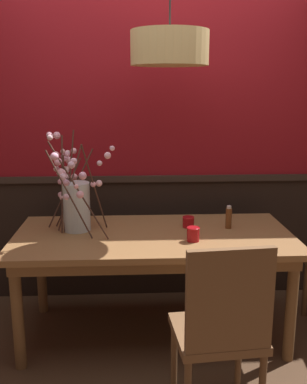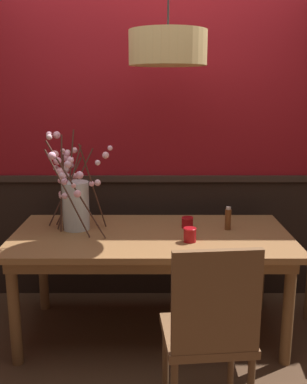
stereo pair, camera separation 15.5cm
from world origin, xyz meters
name	(u,v)px [view 1 (the left image)]	position (x,y,z in m)	size (l,w,h in m)	color
ground_plane	(154,332)	(0.00, 0.00, 0.00)	(24.00, 24.00, 0.00)	#4C3321
back_wall	(149,113)	(0.00, 0.68, 1.49)	(5.26, 0.14, 2.99)	black
dining_table	(154,245)	(0.00, 0.00, 0.65)	(1.85, 0.89, 0.73)	olive
chair_near_side_right	(222,326)	(0.29, -0.89, 0.55)	(0.46, 0.44, 0.99)	brown
chair_far_side_right	(175,222)	(0.23, 0.88, 0.54)	(0.42, 0.39, 0.97)	brown
chair_far_side_left	(118,227)	(-0.27, 0.88, 0.50)	(0.43, 0.42, 0.87)	brown
vase_with_blossoms	(75,200)	(-0.53, 0.10, 0.94)	(0.48, 0.58, 0.67)	silver
candle_holder_nearer_center	(193,234)	(0.24, -0.16, 0.78)	(0.08, 0.08, 0.09)	#9E0F14
candle_holder_nearer_edge	(188,222)	(0.25, 0.13, 0.77)	(0.08, 0.08, 0.08)	#9E0F14
condiment_bottle	(229,218)	(0.52, 0.09, 0.81)	(0.04, 0.04, 0.16)	brown
pendant_lamp	(170,48)	(0.10, 0.06, 1.92)	(0.49, 0.49, 1.18)	tan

